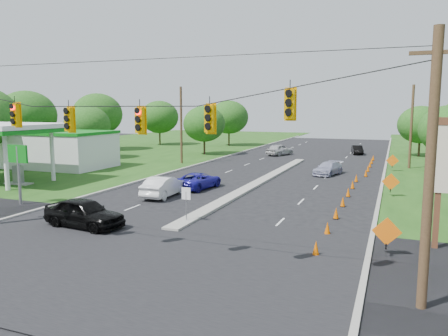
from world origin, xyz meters
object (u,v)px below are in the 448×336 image
at_px(gas_station, 46,146).
at_px(white_sedan, 164,186).
at_px(blue_pickup, 199,180).
at_px(black_sedan, 84,213).

xyz_separation_m(gas_station, white_sedan, (18.77, -8.15, -1.81)).
xyz_separation_m(gas_station, blue_pickup, (19.77, -4.18, -1.92)).
bearing_deg(white_sedan, gas_station, -25.43).
bearing_deg(white_sedan, black_sedan, 88.55).
height_order(black_sedan, white_sedan, black_sedan).
relative_size(gas_station, white_sedan, 4.25).
distance_m(gas_station, blue_pickup, 20.30).
relative_size(gas_station, black_sedan, 4.13).
height_order(black_sedan, blue_pickup, black_sedan).
height_order(gas_station, black_sedan, gas_station).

